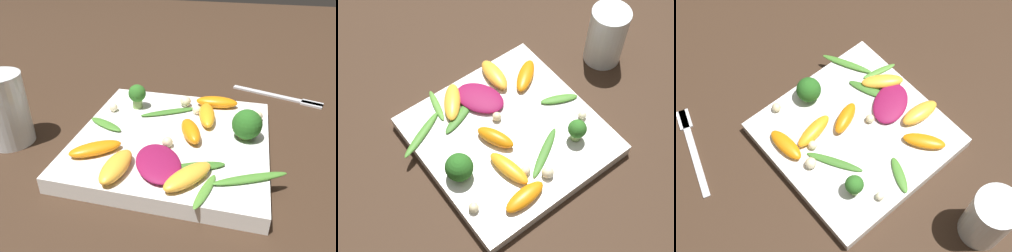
% 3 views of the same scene
% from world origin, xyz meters
% --- Properties ---
extents(ground_plane, '(2.40, 2.40, 0.00)m').
position_xyz_m(ground_plane, '(0.00, 0.00, 0.00)').
color(ground_plane, '#382619').
extents(plate, '(0.26, 0.26, 0.02)m').
position_xyz_m(plate, '(0.00, 0.00, 0.01)').
color(plate, white).
rests_on(plate, ground_plane).
extents(drinking_glass, '(0.06, 0.06, 0.11)m').
position_xyz_m(drinking_glass, '(-0.24, -0.04, 0.05)').
color(drinking_glass, white).
rests_on(drinking_glass, ground_plane).
extents(fork, '(0.17, 0.07, 0.01)m').
position_xyz_m(fork, '(0.17, 0.21, 0.00)').
color(fork, silver).
rests_on(fork, ground_plane).
extents(radicchio_leaf_0, '(0.08, 0.10, 0.01)m').
position_xyz_m(radicchio_leaf_0, '(-0.00, -0.08, 0.03)').
color(radicchio_leaf_0, maroon).
rests_on(radicchio_leaf_0, plate).
extents(orange_segment_0, '(0.06, 0.07, 0.02)m').
position_xyz_m(orange_segment_0, '(0.04, -0.10, 0.03)').
color(orange_segment_0, '#FCAD33').
rests_on(orange_segment_0, plate).
extents(orange_segment_1, '(0.04, 0.07, 0.02)m').
position_xyz_m(orange_segment_1, '(0.04, 0.05, 0.03)').
color(orange_segment_1, orange).
rests_on(orange_segment_1, plate).
extents(orange_segment_2, '(0.03, 0.07, 0.02)m').
position_xyz_m(orange_segment_2, '(-0.05, -0.10, 0.03)').
color(orange_segment_2, '#FCAD33').
rests_on(orange_segment_2, plate).
extents(orange_segment_3, '(0.07, 0.03, 0.02)m').
position_xyz_m(orange_segment_3, '(0.05, 0.10, 0.03)').
color(orange_segment_3, orange).
rests_on(orange_segment_3, plate).
extents(orange_segment_4, '(0.07, 0.06, 0.01)m').
position_xyz_m(orange_segment_4, '(-0.09, -0.07, 0.03)').
color(orange_segment_4, orange).
rests_on(orange_segment_4, plate).
extents(orange_segment_5, '(0.05, 0.07, 0.02)m').
position_xyz_m(orange_segment_5, '(0.03, 0.00, 0.03)').
color(orange_segment_5, orange).
rests_on(orange_segment_5, plate).
extents(broccoli_floret_0, '(0.04, 0.04, 0.04)m').
position_xyz_m(broccoli_floret_0, '(0.10, 0.02, 0.04)').
color(broccoli_floret_0, '#7A9E51').
rests_on(broccoli_floret_0, plate).
extents(broccoli_floret_1, '(0.03, 0.03, 0.04)m').
position_xyz_m(broccoli_floret_1, '(-0.07, 0.07, 0.05)').
color(broccoli_floret_1, '#84AD5B').
rests_on(broccoli_floret_1, plate).
extents(arugula_sprig_0, '(0.06, 0.04, 0.01)m').
position_xyz_m(arugula_sprig_0, '(-0.10, -0.00, 0.03)').
color(arugula_sprig_0, '#47842D').
rests_on(arugula_sprig_0, plate).
extents(arugula_sprig_1, '(0.08, 0.04, 0.01)m').
position_xyz_m(arugula_sprig_1, '(0.04, -0.07, 0.03)').
color(arugula_sprig_1, '#3D7528').
rests_on(arugula_sprig_1, plate).
extents(arugula_sprig_2, '(0.09, 0.06, 0.01)m').
position_xyz_m(arugula_sprig_2, '(-0.02, 0.06, 0.03)').
color(arugula_sprig_2, '#3D7528').
rests_on(arugula_sprig_2, plate).
extents(arugula_sprig_3, '(0.02, 0.06, 0.00)m').
position_xyz_m(arugula_sprig_3, '(0.06, -0.11, 0.03)').
color(arugula_sprig_3, '#518E33').
rests_on(arugula_sprig_3, plate).
extents(arugula_sprig_4, '(0.09, 0.05, 0.01)m').
position_xyz_m(arugula_sprig_4, '(0.11, -0.08, 0.03)').
color(arugula_sprig_4, '#47842D').
rests_on(arugula_sprig_4, plate).
extents(macadamia_nut_0, '(0.01, 0.01, 0.01)m').
position_xyz_m(macadamia_nut_0, '(0.12, 0.07, 0.03)').
color(macadamia_nut_0, beige).
rests_on(macadamia_nut_0, plate).
extents(macadamia_nut_1, '(0.02, 0.02, 0.02)m').
position_xyz_m(macadamia_nut_1, '(0.00, 0.09, 0.03)').
color(macadamia_nut_1, beige).
rests_on(macadamia_nut_1, plate).
extents(macadamia_nut_2, '(0.01, 0.01, 0.01)m').
position_xyz_m(macadamia_nut_2, '(-0.11, 0.05, 0.03)').
color(macadamia_nut_2, beige).
rests_on(macadamia_nut_2, plate).
extents(macadamia_nut_3, '(0.01, 0.01, 0.01)m').
position_xyz_m(macadamia_nut_3, '(0.02, 0.07, 0.03)').
color(macadamia_nut_3, beige).
rests_on(macadamia_nut_3, plate).
extents(macadamia_nut_4, '(0.01, 0.01, 0.01)m').
position_xyz_m(macadamia_nut_4, '(-0.00, -0.03, 0.03)').
color(macadamia_nut_4, beige).
rests_on(macadamia_nut_4, plate).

